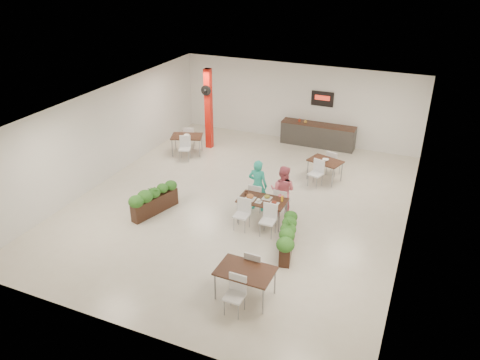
% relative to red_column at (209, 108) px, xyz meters
% --- Properties ---
extents(ground, '(12.00, 12.00, 0.00)m').
position_rel_red_column_xyz_m(ground, '(3.00, -3.79, -1.64)').
color(ground, beige).
rests_on(ground, ground).
extents(room_shell, '(10.10, 12.10, 3.22)m').
position_rel_red_column_xyz_m(room_shell, '(3.00, -3.79, 0.36)').
color(room_shell, white).
rests_on(room_shell, ground).
extents(red_column, '(0.40, 0.41, 3.20)m').
position_rel_red_column_xyz_m(red_column, '(0.00, 0.00, 0.00)').
color(red_column, red).
rests_on(red_column, ground).
extents(service_counter, '(3.00, 0.64, 2.20)m').
position_rel_red_column_xyz_m(service_counter, '(4.00, 1.86, -1.15)').
color(service_counter, '#322F2C').
rests_on(service_counter, ground).
extents(main_table, '(1.40, 1.62, 0.92)m').
position_rel_red_column_xyz_m(main_table, '(4.02, -4.59, -1.01)').
color(main_table, black).
rests_on(main_table, ground).
extents(diner_man, '(0.61, 0.40, 1.66)m').
position_rel_red_column_xyz_m(diner_man, '(3.63, -3.93, -0.81)').
color(diner_man, '#29B298').
rests_on(diner_man, ground).
extents(diner_woman, '(0.79, 0.61, 1.61)m').
position_rel_red_column_xyz_m(diner_woman, '(4.43, -3.93, -0.84)').
color(diner_woman, '#E66678').
rests_on(diner_woman, ground).
extents(planter_left, '(0.79, 1.71, 0.92)m').
position_rel_red_column_xyz_m(planter_left, '(0.82, -5.37, -1.15)').
color(planter_left, black).
rests_on(planter_left, ground).
extents(planter_right, '(0.69, 1.75, 0.93)m').
position_rel_red_column_xyz_m(planter_right, '(5.17, -5.64, -1.16)').
color(planter_right, black).
rests_on(planter_right, ground).
extents(side_table_a, '(1.38, 1.67, 0.92)m').
position_rel_red_column_xyz_m(side_table_a, '(-0.49, -0.96, -1.01)').
color(side_table_a, black).
rests_on(side_table_a, ground).
extents(side_table_b, '(1.28, 1.67, 0.92)m').
position_rel_red_column_xyz_m(side_table_b, '(5.04, -1.13, -1.02)').
color(side_table_b, black).
rests_on(side_table_b, ground).
extents(side_table_c, '(1.32, 1.63, 0.92)m').
position_rel_red_column_xyz_m(side_table_c, '(4.85, -7.83, -1.01)').
color(side_table_c, black).
rests_on(side_table_c, ground).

